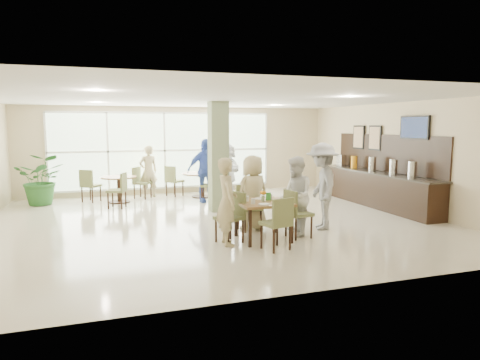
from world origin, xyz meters
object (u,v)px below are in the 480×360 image
object	(u,v)px
buffet_counter	(376,186)
teen_standing	(322,186)
main_table	(263,206)
teen_right	(295,196)
adult_standing	(148,171)
potted_plant	(42,179)
teen_far	(253,193)
teen_left	(227,201)
adult_a	(205,170)
adult_b	(228,170)
round_table_left	(119,183)
round_table_right	(201,178)

from	to	relation	value
buffet_counter	teen_standing	xyz separation A→B (m)	(-2.73, -1.90, 0.37)
main_table	teen_standing	distance (m)	1.59
teen_right	adult_standing	world-z (taller)	adult_standing
buffet_counter	potted_plant	size ratio (longest dim) A/B	3.29
buffet_counter	teen_far	distance (m)	4.43
teen_left	adult_a	xyz separation A→B (m)	(0.67, 4.51, 0.10)
teen_far	adult_b	bearing A→B (deg)	-117.32
round_table_left	round_table_right	world-z (taller)	same
adult_a	adult_b	world-z (taller)	adult_a
round_table_left	potted_plant	distance (m)	2.07
teen_standing	round_table_right	bearing A→B (deg)	-145.18
main_table	teen_right	xyz separation A→B (m)	(0.74, 0.11, 0.14)
teen_left	teen_far	world-z (taller)	teen_left
round_table_right	teen_standing	xyz separation A→B (m)	(1.50, -4.84, 0.33)
adult_a	teen_standing	bearing A→B (deg)	-77.15
potted_plant	teen_standing	distance (m)	7.78
main_table	potted_plant	size ratio (longest dim) A/B	0.69
round_table_right	teen_standing	distance (m)	5.07
main_table	teen_right	distance (m)	0.76
teen_left	adult_standing	distance (m)	5.88
round_table_left	teen_left	bearing A→B (deg)	-71.69
buffet_counter	adult_standing	bearing A→B (deg)	149.70
teen_left	teen_far	size ratio (longest dim) A/B	1.02
round_table_left	teen_far	bearing A→B (deg)	-59.09
teen_far	teen_standing	xyz separation A→B (m)	(1.42, -0.38, 0.13)
potted_plant	adult_standing	xyz separation A→B (m)	(2.95, 0.34, 0.09)
buffet_counter	teen_left	size ratio (longest dim) A/B	2.90
teen_right	teen_standing	bearing A→B (deg)	124.60
main_table	teen_right	bearing A→B (deg)	8.59
round_table_right	buffet_counter	distance (m)	5.16
teen_left	teen_far	distance (m)	1.25
potted_plant	teen_right	xyz separation A→B (m)	(5.25, -5.26, 0.08)
potted_plant	adult_a	bearing A→B (deg)	-12.38
buffet_counter	adult_standing	size ratio (longest dim) A/B	2.93
buffet_counter	potted_plant	bearing A→B (deg)	160.83
teen_standing	adult_standing	xyz separation A→B (m)	(-3.06, 5.28, -0.12)
main_table	teen_right	size ratio (longest dim) A/B	0.62
buffet_counter	adult_a	xyz separation A→B (m)	(-4.32, 2.07, 0.36)
round_table_left	adult_b	xyz separation A→B (m)	(3.35, 0.23, 0.26)
round_table_right	teen_standing	bearing A→B (deg)	-72.75
main_table	adult_standing	bearing A→B (deg)	105.24
potted_plant	teen_standing	xyz separation A→B (m)	(6.01, -4.94, 0.21)
buffet_counter	adult_b	world-z (taller)	buffet_counter
main_table	teen_far	xyz separation A→B (m)	(0.08, 0.81, 0.13)
adult_standing	potted_plant	bearing A→B (deg)	-8.04
main_table	round_table_right	world-z (taller)	same
round_table_right	teen_far	bearing A→B (deg)	-88.94
round_table_left	teen_standing	distance (m)	6.12
teen_right	adult_standing	bearing A→B (deg)	-145.79
main_table	buffet_counter	bearing A→B (deg)	28.77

